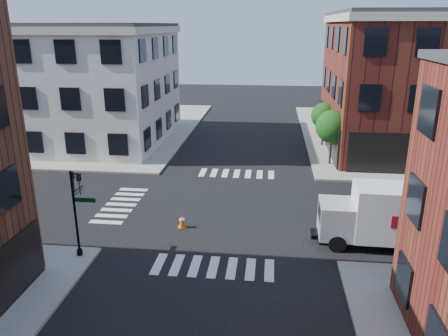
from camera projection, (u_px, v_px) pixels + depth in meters
name	position (u px, v px, depth m)	size (l,w,h in m)	color
ground	(228.00, 209.00, 27.72)	(120.00, 120.00, 0.00)	black
sidewalk_nw	(63.00, 127.00, 49.69)	(30.00, 30.00, 0.15)	gray
building_nw	(53.00, 85.00, 43.06)	(22.00, 16.00, 11.00)	silver
tree_near	(333.00, 128.00, 35.37)	(2.69, 2.69, 4.49)	black
tree_far	(325.00, 117.00, 41.12)	(2.43, 2.43, 4.07)	black
signal_pole	(77.00, 204.00, 21.22)	(1.29, 1.24, 4.60)	black
box_truck	(393.00, 216.00, 22.58)	(7.44, 2.43, 3.34)	silver
traffic_cone	(182.00, 221.00, 25.14)	(0.55, 0.55, 0.77)	#DF5709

